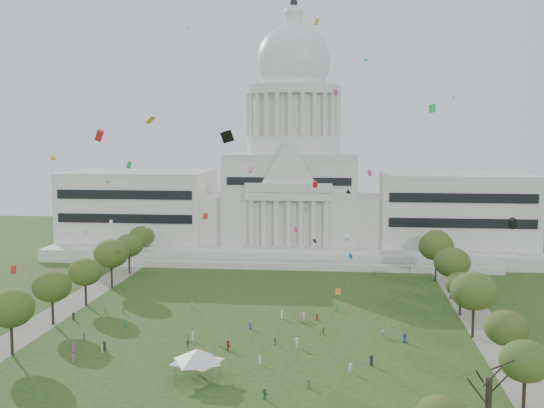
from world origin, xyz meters
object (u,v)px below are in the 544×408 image
at_px(big_bare_tree, 489,373).
at_px(event_tent, 197,355).
at_px(capitol, 293,188).
at_px(person_0, 405,338).

height_order(big_bare_tree, event_tent, big_bare_tree).
distance_m(capitol, person_0, 107.60).
bearing_deg(capitol, event_tent, -93.06).
height_order(capitol, event_tent, capitol).
bearing_deg(big_bare_tree, person_0, 101.07).
xyz_separation_m(big_bare_tree, event_tent, (-44.68, 16.51, -4.53)).
height_order(event_tent, person_0, event_tent).
height_order(capitol, big_bare_tree, capitol).
bearing_deg(event_tent, capitol, 86.94).
bearing_deg(big_bare_tree, capitol, 105.02).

